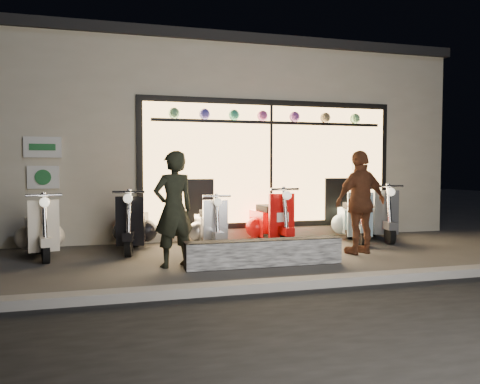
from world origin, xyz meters
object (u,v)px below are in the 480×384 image
object	(u,v)px
man	(174,209)
woman	(361,202)
graffiti_barrier	(264,253)
scooter_silver	(209,227)
scooter_red	(269,222)

from	to	relation	value
man	woman	world-z (taller)	woman
graffiti_barrier	scooter_silver	size ratio (longest dim) A/B	1.79
graffiti_barrier	woman	bearing A→B (deg)	15.38
woman	man	bearing A→B (deg)	-8.71
man	woman	xyz separation A→B (m)	(3.22, 0.22, 0.02)
graffiti_barrier	man	bearing A→B (deg)	167.06
scooter_red	man	xyz separation A→B (m)	(-2.03, -1.56, 0.43)
scooter_silver	woman	bearing A→B (deg)	-28.82
scooter_silver	woman	distance (m)	2.75
scooter_red	woman	world-z (taller)	woman
scooter_red	graffiti_barrier	bearing A→B (deg)	-115.11
scooter_red	man	world-z (taller)	man
graffiti_barrier	scooter_red	size ratio (longest dim) A/B	1.60
scooter_red	man	bearing A→B (deg)	-146.57
scooter_silver	man	size ratio (longest dim) A/B	0.78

